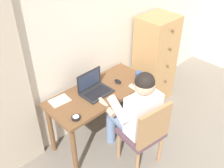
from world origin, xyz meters
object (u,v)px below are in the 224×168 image
(desk_clock, at_px, (76,118))
(person_seated, at_px, (135,110))
(dresser, at_px, (155,60))
(chair, at_px, (145,132))
(desk, at_px, (100,99))
(computer_mouse, at_px, (118,81))
(notebook_pad, at_px, (60,101))
(coffee_mug, at_px, (139,75))
(laptop, at_px, (94,88))

(desk_clock, bearing_deg, person_seated, -27.59)
(dresser, distance_m, person_seated, 1.18)
(chair, distance_m, person_seated, 0.26)
(person_seated, bearing_deg, desk_clock, 152.41)
(desk, height_order, person_seated, person_seated)
(desk_clock, bearing_deg, desk, 20.93)
(computer_mouse, distance_m, notebook_pad, 0.73)
(desk_clock, relative_size, coffee_mug, 0.75)
(desk, distance_m, chair, 0.67)
(computer_mouse, bearing_deg, laptop, 175.13)
(chair, distance_m, laptop, 0.74)
(desk, distance_m, computer_mouse, 0.30)
(dresser, height_order, laptop, dresser)
(desk_clock, bearing_deg, laptop, 26.55)
(person_seated, xyz_separation_m, computer_mouse, (0.20, 0.45, 0.06))
(desk, bearing_deg, chair, -85.12)
(laptop, height_order, desk_clock, laptop)
(chair, height_order, computer_mouse, chair)
(dresser, distance_m, notebook_pad, 1.56)
(desk, height_order, computer_mouse, computer_mouse)
(person_seated, distance_m, notebook_pad, 0.82)
(computer_mouse, bearing_deg, dresser, 10.82)
(notebook_pad, bearing_deg, coffee_mug, -13.73)
(dresser, bearing_deg, laptop, -177.63)
(person_seated, relative_size, desk_clock, 13.22)
(computer_mouse, bearing_deg, desk_clock, -163.70)
(person_seated, bearing_deg, computer_mouse, 66.61)
(desk, relative_size, dresser, 0.98)
(laptop, bearing_deg, chair, -81.06)
(desk, bearing_deg, notebook_pad, 159.26)
(laptop, bearing_deg, coffee_mug, -16.69)
(notebook_pad, relative_size, coffee_mug, 1.75)
(notebook_pad, bearing_deg, computer_mouse, -10.68)
(dresser, relative_size, coffee_mug, 10.68)
(chair, relative_size, computer_mouse, 8.72)
(dresser, distance_m, coffee_mug, 0.65)
(desk_clock, height_order, notebook_pad, desk_clock)
(dresser, relative_size, chair, 1.47)
(desk, xyz_separation_m, desk_clock, (-0.48, -0.18, 0.12))
(coffee_mug, bearing_deg, laptop, 163.31)
(desk_clock, relative_size, notebook_pad, 0.43)
(computer_mouse, height_order, desk_clock, computer_mouse)
(computer_mouse, bearing_deg, notebook_pad, 169.41)
(chair, height_order, notebook_pad, chair)
(desk, bearing_deg, dresser, 4.01)
(desk, bearing_deg, computer_mouse, -4.43)
(person_seated, height_order, notebook_pad, person_seated)
(chair, distance_m, desk_clock, 0.75)
(notebook_pad, bearing_deg, desk, -16.70)
(computer_mouse, relative_size, coffee_mug, 0.83)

